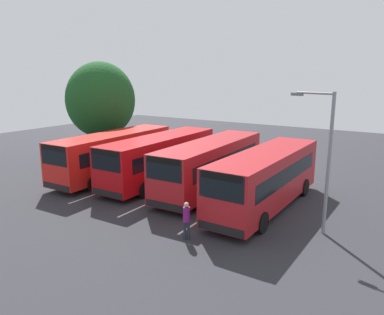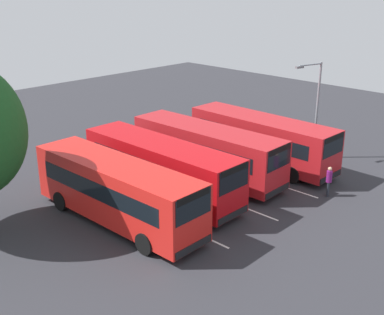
% 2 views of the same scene
% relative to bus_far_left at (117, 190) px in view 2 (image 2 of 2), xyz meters
% --- Properties ---
extents(ground_plane, '(64.60, 64.60, 0.00)m').
position_rel_bus_far_left_xyz_m(ground_plane, '(-0.69, 5.70, -1.75)').
color(ground_plane, '#2B2B30').
extents(bus_far_left, '(10.38, 2.90, 3.16)m').
position_rel_bus_far_left_xyz_m(bus_far_left, '(0.00, 0.00, 0.00)').
color(bus_far_left, red).
rests_on(bus_far_left, ground).
extents(bus_center_left, '(10.36, 2.80, 3.16)m').
position_rel_bus_far_left_xyz_m(bus_center_left, '(-0.75, 3.61, 0.00)').
color(bus_center_left, '#B70C11').
rests_on(bus_center_left, ground).
extents(bus_center_right, '(10.39, 2.92, 3.16)m').
position_rel_bus_far_left_xyz_m(bus_center_right, '(-0.92, 7.49, 0.00)').
color(bus_center_right, '#AD191E').
rests_on(bus_center_right, ground).
extents(bus_far_right, '(10.32, 2.70, 3.16)m').
position_rel_bus_far_left_xyz_m(bus_far_right, '(0.11, 11.60, 0.00)').
color(bus_far_right, '#AD191E').
rests_on(bus_far_right, ground).
extents(pedestrian, '(0.44, 0.44, 1.75)m').
position_rel_bus_far_left_xyz_m(pedestrian, '(5.86, 10.21, -0.71)').
color(pedestrian, '#232833').
rests_on(pedestrian, ground).
extents(street_lamp, '(0.72, 2.14, 6.52)m').
position_rel_bus_far_left_xyz_m(street_lamp, '(1.80, 14.98, 2.04)').
color(street_lamp, gray).
rests_on(street_lamp, ground).
extents(lane_stripe_outer_left, '(12.69, 0.24, 0.01)m').
position_rel_bus_far_left_xyz_m(lane_stripe_outer_left, '(-0.69, 1.86, -1.75)').
color(lane_stripe_outer_left, silver).
rests_on(lane_stripe_outer_left, ground).
extents(lane_stripe_inner_left, '(12.69, 0.24, 0.01)m').
position_rel_bus_far_left_xyz_m(lane_stripe_inner_left, '(-0.69, 5.70, -1.75)').
color(lane_stripe_inner_left, silver).
rests_on(lane_stripe_inner_left, ground).
extents(lane_stripe_inner_right, '(12.69, 0.24, 0.01)m').
position_rel_bus_far_left_xyz_m(lane_stripe_inner_right, '(-0.69, 9.53, -1.75)').
color(lane_stripe_inner_right, silver).
rests_on(lane_stripe_inner_right, ground).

